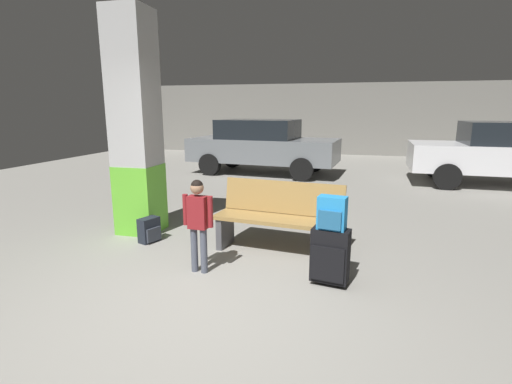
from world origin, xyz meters
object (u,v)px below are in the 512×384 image
Objects in this scene: bench at (279,218)px; backpack_bright at (332,213)px; suitcase at (330,256)px; parked_car_far at (262,145)px; structural_pillar at (136,126)px; child at (198,216)px; parked_car_side at (506,152)px; backpack_dark_floor at (149,230)px.

backpack_bright reaches higher than bench.
parked_car_far reaches higher than suitcase.
child is at bearing -39.80° from structural_pillar.
parked_car_far is (-0.85, 6.73, 0.16)m from child.
parked_car_side reaches higher than child.
backpack_dark_floor is (-1.05, 0.76, -0.48)m from child.
backpack_dark_floor is 0.08× the size of parked_car_far.
backpack_bright reaches higher than backpack_dark_floor.
parked_car_far is (-2.29, 6.71, 0.03)m from backpack_bright.
child is (1.40, -1.17, -0.91)m from structural_pillar.
suitcase is at bearing -49.88° from bench.
backpack_bright is 0.08× the size of parked_car_far.
backpack_dark_floor is at bearing -91.89° from parked_car_far.
bench is at bearing 49.01° from child.
backpack_dark_floor is at bearing -177.05° from bench.
structural_pillar is 0.74× the size of parked_car_far.
backpack_dark_floor is at bearing 163.55° from backpack_bright.
backpack_dark_floor is (-2.48, 0.73, -0.60)m from backpack_bright.
structural_pillar is 9.23× the size of backpack_bright.
structural_pillar reaches higher than backpack_bright.
bench is at bearing -128.68° from parked_car_side.
suitcase is 0.57× the size of child.
parked_car_side is at bearing 59.68° from suitcase.
backpack_bright is at bearing -120.32° from parked_car_side.
backpack_bright is 0.08× the size of parked_car_side.
bench is 4.86× the size of backpack_dark_floor.
suitcase is 2.59m from backpack_dark_floor.
suitcase is 1.78× the size of backpack_bright.
bench is 7.00m from parked_car_side.
bench is 1.13m from backpack_bright.
parked_car_side is (6.51, 5.14, -0.75)m from structural_pillar.
suitcase is 0.14× the size of parked_car_far.
suitcase is 1.47m from child.
child is 1.38m from backpack_dark_floor.
backpack_dark_floor is at bearing -137.98° from parked_car_side.
parked_car_far reaches higher than backpack_dark_floor.
backpack_dark_floor is at bearing 144.09° from child.
backpack_bright is 0.32× the size of child.
parked_car_side is 0.98× the size of parked_car_far.
parked_car_far reaches higher than backpack_bright.
backpack_dark_floor is 8.31m from parked_car_side.
structural_pillar is 2.04m from child.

